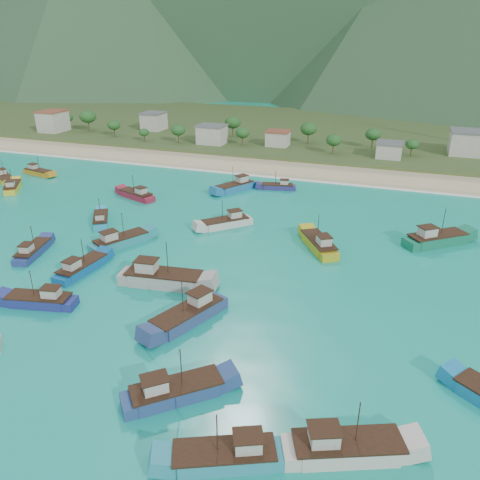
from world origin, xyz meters
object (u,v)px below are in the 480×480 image
(boat_11, at_px, (189,315))
(boat_19, at_px, (278,187))
(boat_14, at_px, (120,242))
(boat_30, at_px, (136,195))
(boat_29, at_px, (226,223))
(boat_5, at_px, (41,301))
(boat_12, at_px, (436,240))
(boat_13, at_px, (33,252))
(boat_9, at_px, (236,187))
(boat_10, at_px, (319,245))
(boat_24, at_px, (13,187))
(boat_4, at_px, (82,268))
(boat_1, at_px, (162,279))
(boat_6, at_px, (345,449))
(boat_28, at_px, (101,220))
(boat_31, at_px, (227,457))
(boat_15, at_px, (175,392))
(boat_32, at_px, (4,179))
(boat_7, at_px, (38,172))

(boat_11, height_order, boat_19, boat_11)
(boat_14, distance_m, boat_30, 28.39)
(boat_14, distance_m, boat_29, 22.11)
(boat_5, distance_m, boat_12, 70.36)
(boat_13, relative_size, boat_29, 1.02)
(boat_9, relative_size, boat_10, 1.02)
(boat_9, xyz_separation_m, boat_13, (-21.43, -48.78, -0.21))
(boat_24, bearing_deg, boat_4, -70.10)
(boat_1, xyz_separation_m, boat_6, (32.17, -23.91, -0.21))
(boat_28, bearing_deg, boat_12, -22.74)
(boat_9, bearing_deg, boat_19, -126.57)
(boat_5, xyz_separation_m, boat_31, (35.92, -16.84, 0.04))
(boat_4, bearing_deg, boat_31, -31.65)
(boat_10, distance_m, boat_13, 52.45)
(boat_9, bearing_deg, boat_12, -173.10)
(boat_9, relative_size, boat_31, 1.07)
(boat_15, relative_size, boat_32, 1.04)
(boat_29, bearing_deg, boat_32, 36.22)
(boat_11, relative_size, boat_15, 1.19)
(boat_29, bearing_deg, boat_10, -148.01)
(boat_14, relative_size, boat_30, 1.07)
(boat_6, relative_size, boat_19, 1.31)
(boat_29, bearing_deg, boat_11, 147.60)
(boat_1, relative_size, boat_28, 1.46)
(boat_24, bearing_deg, boat_19, -14.47)
(boat_10, distance_m, boat_12, 22.73)
(boat_6, distance_m, boat_28, 72.18)
(boat_29, distance_m, boat_30, 29.15)
(boat_28, bearing_deg, boat_4, -95.74)
(boat_5, bearing_deg, boat_31, -127.36)
(boat_13, relative_size, boat_28, 1.06)
(boat_29, distance_m, boat_31, 59.13)
(boat_28, height_order, boat_29, boat_29)
(boat_6, xyz_separation_m, boat_31, (-10.22, -4.55, -0.09))
(boat_7, bearing_deg, boat_11, 65.85)
(boat_7, distance_m, boat_12, 107.11)
(boat_13, relative_size, boat_30, 0.93)
(boat_6, distance_m, boat_10, 47.27)
(boat_7, height_order, boat_13, boat_7)
(boat_4, height_order, boat_19, boat_4)
(boat_15, height_order, boat_19, boat_15)
(boat_31, bearing_deg, boat_24, 29.42)
(boat_10, xyz_separation_m, boat_15, (-7.45, -44.39, -0.04))
(boat_12, bearing_deg, boat_19, -160.89)
(boat_10, distance_m, boat_14, 37.49)
(boat_1, relative_size, boat_32, 1.37)
(boat_31, bearing_deg, boat_10, -23.32)
(boat_5, distance_m, boat_11, 22.67)
(boat_24, bearing_deg, boat_1, -62.31)
(boat_4, relative_size, boat_13, 1.05)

